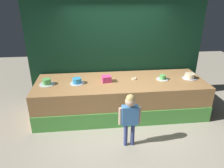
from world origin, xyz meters
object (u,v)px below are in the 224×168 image
at_px(pink_box, 106,79).
at_px(cake_center_right, 163,78).
at_px(donut, 134,79).
at_px(cake_center_left, 77,81).
at_px(cake_far_left, 47,82).
at_px(cake_far_right, 190,76).
at_px(child_figure, 130,114).

bearing_deg(pink_box, cake_center_right, 0.03).
bearing_deg(donut, cake_center_left, -175.22).
xyz_separation_m(cake_center_left, cake_center_right, (2.02, 0.03, -0.01)).
relative_size(cake_far_left, cake_far_right, 1.01).
bearing_deg(pink_box, cake_far_left, -179.48).
bearing_deg(cake_far_right, cake_center_left, -179.57).
bearing_deg(pink_box, cake_far_right, -0.16).
distance_m(donut, cake_far_right, 1.35).
bearing_deg(cake_center_right, donut, 172.70).
distance_m(cake_center_left, cake_far_right, 2.69).
height_order(cake_center_left, cake_center_right, cake_center_right).
height_order(child_figure, cake_far_right, child_figure).
relative_size(child_figure, cake_far_left, 3.14).
bearing_deg(cake_center_left, cake_center_right, 0.75).
distance_m(child_figure, cake_far_left, 2.08).
relative_size(cake_center_right, cake_far_right, 0.83).
height_order(child_figure, cake_center_right, child_figure).
height_order(cake_center_left, cake_far_right, cake_far_right).
bearing_deg(cake_center_right, cake_center_left, -179.25).
relative_size(donut, cake_far_right, 0.36).
distance_m(cake_center_left, cake_center_right, 2.02).
xyz_separation_m(cake_center_left, cake_far_right, (2.69, 0.02, -0.00)).
bearing_deg(cake_far_right, cake_center_right, 179.46).
relative_size(donut, cake_far_left, 0.36).
xyz_separation_m(donut, cake_center_right, (0.67, -0.09, 0.03)).
distance_m(cake_far_left, cake_center_left, 0.67).
bearing_deg(pink_box, child_figure, -75.35).
relative_size(cake_far_left, cake_center_right, 1.21).
xyz_separation_m(child_figure, cake_center_left, (-1.00, 1.21, 0.18)).
height_order(donut, cake_center_right, cake_center_right).
relative_size(donut, cake_center_right, 0.44).
xyz_separation_m(child_figure, cake_far_right, (1.69, 1.23, 0.18)).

